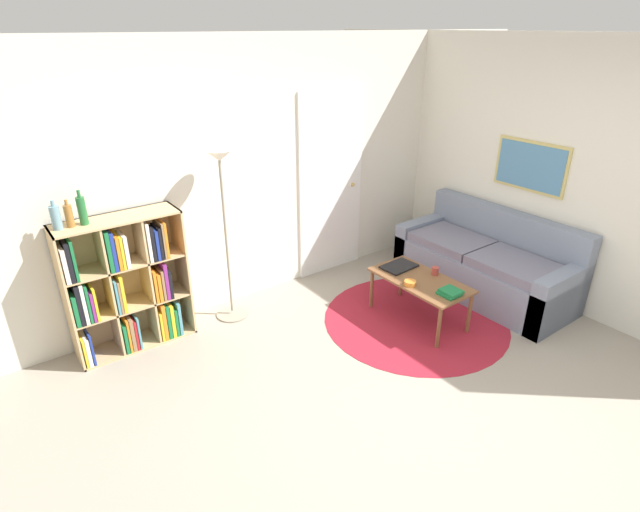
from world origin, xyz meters
name	(u,v)px	position (x,y,z in m)	size (l,w,h in m)	color
ground_plane	(441,422)	(0.00, 0.00, 0.00)	(14.00, 14.00, 0.00)	gray
wall_back	(260,174)	(0.04, 2.56, 1.29)	(7.60, 0.11, 2.60)	silver
wall_right	(509,165)	(2.32, 1.26, 1.30)	(0.08, 5.53, 2.60)	silver
rug	(415,320)	(0.88, 1.09, 0.00)	(1.80, 1.80, 0.01)	maroon
bookshelf	(125,285)	(-1.47, 2.34, 0.60)	(1.01, 0.34, 1.22)	tan
floor_lamp	(223,197)	(-0.53, 2.26, 1.24)	(0.32, 0.32, 1.67)	gray
couch	(487,265)	(1.94, 1.09, 0.30)	(0.80, 1.89, 0.87)	gray
coffee_table	(420,284)	(0.91, 1.10, 0.40)	(0.50, 0.97, 0.44)	brown
laptop	(399,266)	(0.92, 1.41, 0.45)	(0.36, 0.25, 0.02)	black
bowl	(410,283)	(0.74, 1.08, 0.47)	(0.11, 0.11, 0.04)	orange
book_stack_on_table	(450,292)	(0.89, 0.73, 0.47)	(0.18, 0.18, 0.05)	#196B38
cup	(435,271)	(1.09, 1.09, 0.48)	(0.07, 0.07, 0.08)	#A33D33
bottle_left	(56,217)	(-1.88, 2.35, 1.32)	(0.07, 0.07, 0.24)	#6B93A3
bottle_middle	(69,216)	(-1.79, 2.35, 1.31)	(0.06, 0.06, 0.22)	olive
bottle_right	(82,210)	(-1.69, 2.34, 1.34)	(0.07, 0.07, 0.28)	#236633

